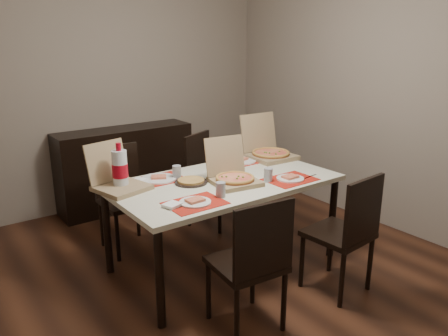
{
  "coord_description": "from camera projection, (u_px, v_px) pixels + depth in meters",
  "views": [
    {
      "loc": [
        -1.9,
        -2.65,
        1.85
      ],
      "look_at": [
        0.09,
        0.04,
        0.85
      ],
      "focal_mm": 35.0,
      "sensor_mm": 36.0,
      "label": 1
    }
  ],
  "objects": [
    {
      "name": "sideboard",
      "position": [
        126.0,
        168.0,
        4.9
      ],
      "size": [
        1.5,
        0.4,
        0.9
      ],
      "primitive_type": "cube",
      "color": "black",
      "rests_on": "ground"
    },
    {
      "name": "soda_bottle",
      "position": [
        120.0,
        170.0,
        3.28
      ],
      "size": [
        0.12,
        0.12,
        0.35
      ],
      "color": "silver",
      "rests_on": "dining_table"
    },
    {
      "name": "chair_far_right",
      "position": [
        207.0,
        175.0,
        4.43
      ],
      "size": [
        0.55,
        0.55,
        0.93
      ],
      "color": "black",
      "rests_on": "ground"
    },
    {
      "name": "dip_bowl",
      "position": [
        222.0,
        168.0,
        3.79
      ],
      "size": [
        0.13,
        0.13,
        0.03
      ],
      "primitive_type": "imported",
      "rotation": [
        0.0,
        0.0,
        0.03
      ],
      "color": "white",
      "rests_on": "dining_table"
    },
    {
      "name": "pizza_box_right",
      "position": [
        269.0,
        152.0,
        4.16
      ],
      "size": [
        0.42,
        0.46,
        0.4
      ],
      "color": "#8E7551",
      "rests_on": "dining_table"
    },
    {
      "name": "pizza_box_left",
      "position": [
        118.0,
        181.0,
        3.29
      ],
      "size": [
        0.42,
        0.45,
        0.35
      ],
      "color": "#8E7551",
      "rests_on": "dining_table"
    },
    {
      "name": "dining_table",
      "position": [
        224.0,
        188.0,
        3.54
      ],
      "size": [
        1.8,
        1.0,
        0.75
      ],
      "color": "beige",
      "rests_on": "ground"
    },
    {
      "name": "chair_near_right",
      "position": [
        347.0,
        230.0,
        3.17
      ],
      "size": [
        0.45,
        0.45,
        0.93
      ],
      "color": "black",
      "rests_on": "ground"
    },
    {
      "name": "setting_near_right",
      "position": [
        284.0,
        178.0,
        3.51
      ],
      "size": [
        0.49,
        0.3,
        0.11
      ],
      "color": "red",
      "rests_on": "dining_table"
    },
    {
      "name": "ground",
      "position": [
        219.0,
        269.0,
        3.66
      ],
      "size": [
        3.8,
        4.0,
        0.02
      ],
      "primitive_type": "cube",
      "color": "#452415",
      "rests_on": "ground"
    },
    {
      "name": "setting_far_left",
      "position": [
        161.0,
        177.0,
        3.52
      ],
      "size": [
        0.51,
        0.3,
        0.11
      ],
      "color": "red",
      "rests_on": "dining_table"
    },
    {
      "name": "setting_near_left",
      "position": [
        200.0,
        199.0,
        3.04
      ],
      "size": [
        0.48,
        0.3,
        0.11
      ],
      "color": "red",
      "rests_on": "dining_table"
    },
    {
      "name": "room_walls",
      "position": [
        186.0,
        53.0,
        3.49
      ],
      "size": [
        3.84,
        4.02,
        2.62
      ],
      "color": "gray",
      "rests_on": "ground"
    },
    {
      "name": "pizza_box_center",
      "position": [
        233.0,
        176.0,
        3.43
      ],
      "size": [
        0.39,
        0.42,
        0.34
      ],
      "color": "#8E7551",
      "rests_on": "dining_table"
    },
    {
      "name": "setting_far_right",
      "position": [
        240.0,
        160.0,
        4.0
      ],
      "size": [
        0.48,
        0.3,
        0.11
      ],
      "color": "red",
      "rests_on": "dining_table"
    },
    {
      "name": "faina_plate",
      "position": [
        191.0,
        181.0,
        3.44
      ],
      "size": [
        0.26,
        0.26,
        0.03
      ],
      "color": "black",
      "rests_on": "dining_table"
    },
    {
      "name": "napkin_loose",
      "position": [
        232.0,
        182.0,
        3.45
      ],
      "size": [
        0.16,
        0.16,
        0.02
      ],
      "primitive_type": "cube",
      "rotation": [
        0.0,
        0.0,
        0.89
      ],
      "color": "white",
      "rests_on": "dining_table"
    },
    {
      "name": "chair_near_left",
      "position": [
        252.0,
        260.0,
        2.74
      ],
      "size": [
        0.46,
        0.46,
        0.93
      ],
      "color": "black",
      "rests_on": "ground"
    },
    {
      "name": "chair_far_left",
      "position": [
        123.0,
        193.0,
        3.93
      ],
      "size": [
        0.42,
        0.42,
        0.93
      ],
      "color": "black",
      "rests_on": "ground"
    }
  ]
}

